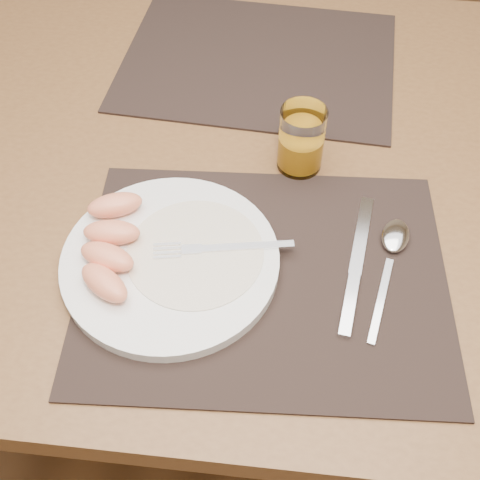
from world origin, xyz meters
name	(u,v)px	position (x,y,z in m)	size (l,w,h in m)	color
ground	(250,376)	(0.00, 0.00, 0.00)	(5.00, 5.00, 0.00)	brown
table	(256,191)	(0.00, 0.00, 0.67)	(1.40, 0.90, 0.75)	brown
placemat_near	(264,277)	(0.03, -0.22, 0.75)	(0.45, 0.35, 0.00)	black
placemat_far	(258,61)	(-0.02, 0.22, 0.75)	(0.45, 0.35, 0.00)	black
plate	(170,261)	(-0.09, -0.22, 0.76)	(0.27, 0.27, 0.02)	white
plate_dressing	(195,252)	(-0.06, -0.21, 0.77)	(0.17, 0.17, 0.00)	white
fork	(211,249)	(-0.04, -0.20, 0.77)	(0.17, 0.05, 0.00)	silver
knife	(355,274)	(0.14, -0.21, 0.76)	(0.05, 0.22, 0.01)	silver
spoon	(393,245)	(0.19, -0.16, 0.76)	(0.06, 0.19, 0.01)	silver
juice_glass	(301,142)	(0.06, -0.02, 0.80)	(0.06, 0.06, 0.10)	white
grapefruit_wedges	(110,243)	(-0.16, -0.21, 0.78)	(0.09, 0.18, 0.03)	#F58E64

